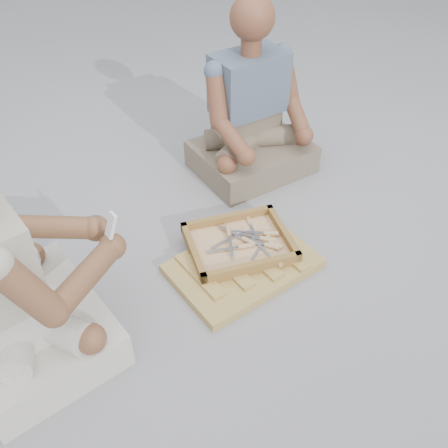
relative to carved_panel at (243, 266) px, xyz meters
name	(u,v)px	position (x,y,z in m)	size (l,w,h in m)	color
ground	(242,293)	(-0.07, -0.13, -0.02)	(60.00, 60.00, 0.00)	#95959A
carved_panel	(243,266)	(0.00, 0.00, 0.00)	(0.65, 0.43, 0.04)	olive
tool_tray	(239,244)	(0.02, 0.10, 0.04)	(0.51, 0.42, 0.06)	brown
chisel_0	(271,243)	(0.16, 0.04, 0.05)	(0.15, 0.19, 0.02)	silver
chisel_1	(263,238)	(0.14, 0.08, 0.06)	(0.18, 0.15, 0.02)	silver
chisel_2	(249,222)	(0.13, 0.22, 0.05)	(0.06, 0.22, 0.02)	silver
chisel_3	(229,233)	(0.00, 0.17, 0.06)	(0.09, 0.21, 0.02)	silver
chisel_4	(245,239)	(0.06, 0.11, 0.06)	(0.12, 0.20, 0.02)	silver
chisel_5	(266,239)	(0.16, 0.08, 0.05)	(0.18, 0.15, 0.02)	silver
chisel_6	(239,234)	(0.05, 0.16, 0.05)	(0.22, 0.07, 0.02)	silver
chisel_7	(268,245)	(0.14, 0.03, 0.05)	(0.17, 0.17, 0.02)	silver
chisel_8	(266,233)	(0.17, 0.10, 0.06)	(0.20, 0.12, 0.02)	silver
chisel_9	(241,247)	(0.02, 0.07, 0.05)	(0.22, 0.06, 0.02)	silver
chisel_10	(273,258)	(0.12, -0.05, 0.05)	(0.06, 0.22, 0.02)	silver
wood_chip_0	(189,252)	(-0.19, 0.20, -0.02)	(0.02, 0.01, 0.00)	tan
wood_chip_1	(238,241)	(0.06, 0.18, -0.02)	(0.02, 0.01, 0.00)	tan
wood_chip_2	(256,216)	(0.22, 0.32, -0.02)	(0.02, 0.01, 0.00)	tan
wood_chip_3	(243,211)	(0.18, 0.38, -0.02)	(0.02, 0.01, 0.00)	tan
wood_chip_4	(234,289)	(-0.09, -0.10, -0.02)	(0.02, 0.01, 0.00)	tan
wood_chip_5	(270,209)	(0.32, 0.35, -0.02)	(0.02, 0.01, 0.00)	tan
wood_chip_6	(185,234)	(-0.17, 0.33, -0.02)	(0.02, 0.01, 0.00)	tan
wood_chip_7	(227,292)	(-0.13, -0.10, -0.02)	(0.02, 0.01, 0.00)	tan
wood_chip_8	(208,261)	(-0.13, 0.11, -0.02)	(0.02, 0.01, 0.00)	tan
craftsman	(13,285)	(-0.94, -0.05, 0.33)	(0.76, 0.77, 1.02)	silver
companion	(252,118)	(0.39, 0.75, 0.30)	(0.70, 0.59, 0.97)	#726452
mobile_phone	(111,225)	(-0.56, -0.02, 0.45)	(0.06, 0.05, 0.10)	white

